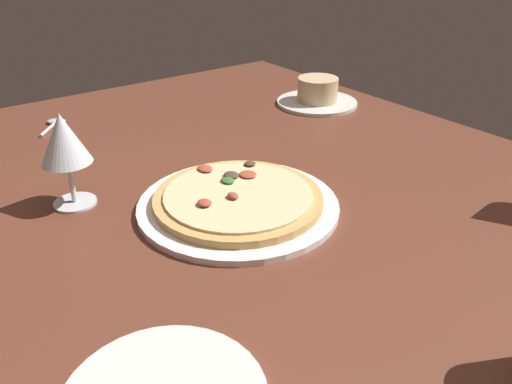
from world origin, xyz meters
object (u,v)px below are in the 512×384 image
at_px(pizza_main, 238,201).
at_px(ramekin_on_saucer, 317,94).
at_px(wine_glass_near, 64,142).
at_px(spoon, 54,123).

xyz_separation_m(pizza_main, ramekin_on_saucer, (-0.30, 0.43, 0.01)).
distance_m(pizza_main, ramekin_on_saucer, 0.53).
bearing_deg(wine_glass_near, spoon, 166.91).
height_order(ramekin_on_saucer, spoon, ramekin_on_saucer).
height_order(pizza_main, wine_glass_near, wine_glass_near).
bearing_deg(pizza_main, wine_glass_near, -129.85).
xyz_separation_m(wine_glass_near, spoon, (-0.36, 0.08, -0.10)).
xyz_separation_m(ramekin_on_saucer, spoon, (-0.23, -0.54, -0.02)).
height_order(wine_glass_near, spoon, wine_glass_near).
bearing_deg(spoon, pizza_main, 11.67).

